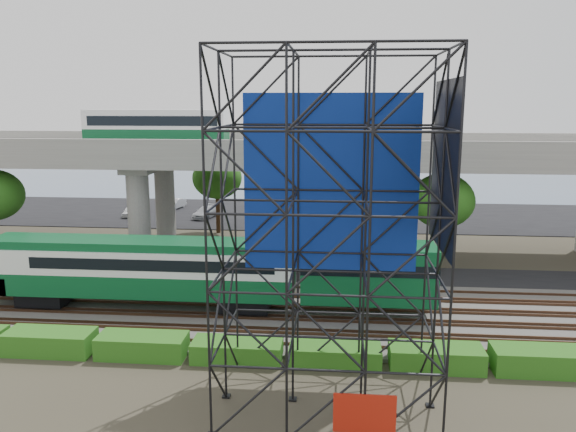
# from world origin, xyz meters

# --- Properties ---
(ground) EXTENTS (140.00, 140.00, 0.00)m
(ground) POSITION_xyz_m (0.00, 0.00, 0.00)
(ground) COLOR #474233
(ground) RESTS_ON ground
(ballast_bed) EXTENTS (90.00, 12.00, 0.20)m
(ballast_bed) POSITION_xyz_m (0.00, 2.00, 0.10)
(ballast_bed) COLOR slate
(ballast_bed) RESTS_ON ground
(service_road) EXTENTS (90.00, 5.00, 0.08)m
(service_road) POSITION_xyz_m (0.00, 10.50, 0.04)
(service_road) COLOR black
(service_road) RESTS_ON ground
(parking_lot) EXTENTS (90.00, 18.00, 0.08)m
(parking_lot) POSITION_xyz_m (0.00, 34.00, 0.04)
(parking_lot) COLOR black
(parking_lot) RESTS_ON ground
(harbor_water) EXTENTS (140.00, 40.00, 0.03)m
(harbor_water) POSITION_xyz_m (0.00, 56.00, 0.01)
(harbor_water) COLOR slate
(harbor_water) RESTS_ON ground
(rail_tracks) EXTENTS (90.00, 9.52, 0.16)m
(rail_tracks) POSITION_xyz_m (0.00, 2.00, 0.28)
(rail_tracks) COLOR #472D1E
(rail_tracks) RESTS_ON ballast_bed
(commuter_train) EXTENTS (29.30, 3.06, 4.30)m
(commuter_train) POSITION_xyz_m (-3.97, 2.00, 2.88)
(commuter_train) COLOR black
(commuter_train) RESTS_ON rail_tracks
(overpass) EXTENTS (80.00, 12.00, 12.40)m
(overpass) POSITION_xyz_m (-0.68, 16.00, 8.21)
(overpass) COLOR #9E9B93
(overpass) RESTS_ON ground
(scaffold_tower) EXTENTS (9.36, 6.36, 15.00)m
(scaffold_tower) POSITION_xyz_m (5.67, -7.98, 7.47)
(scaffold_tower) COLOR black
(scaffold_tower) RESTS_ON ground
(hedge_strip) EXTENTS (34.60, 1.80, 1.20)m
(hedge_strip) POSITION_xyz_m (1.01, -4.30, 0.56)
(hedge_strip) COLOR #256116
(hedge_strip) RESTS_ON ground
(trees) EXTENTS (40.94, 16.94, 7.69)m
(trees) POSITION_xyz_m (-4.67, 16.17, 5.57)
(trees) COLOR #382314
(trees) RESTS_ON ground
(suv) EXTENTS (5.40, 2.88, 1.44)m
(suv) POSITION_xyz_m (-6.42, 9.92, 0.80)
(suv) COLOR black
(suv) RESTS_ON service_road
(parked_cars) EXTENTS (35.07, 9.73, 1.28)m
(parked_cars) POSITION_xyz_m (0.21, 33.64, 0.69)
(parked_cars) COLOR white
(parked_cars) RESTS_ON parking_lot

